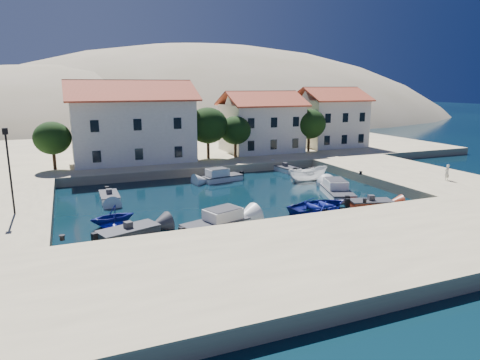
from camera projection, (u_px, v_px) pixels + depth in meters
name	position (u px, v px, depth m)	size (l,w,h in m)	color
ground	(279.00, 230.00, 30.53)	(400.00, 400.00, 0.00)	black
quay_south	(327.00, 254.00, 24.99)	(52.00, 12.00, 1.00)	tan
quay_east	(404.00, 175.00, 47.01)	(11.00, 20.00, 1.00)	tan
quay_north	(177.00, 149.00, 65.50)	(80.00, 36.00, 1.00)	tan
hills	(172.00, 180.00, 154.95)	(254.00, 176.00, 99.00)	#9B8C69
building_left	(132.00, 120.00, 52.33)	(14.70, 9.45, 9.70)	silver
building_mid	(261.00, 121.00, 60.03)	(10.50, 8.40, 8.30)	silver
building_right	(330.00, 116.00, 65.30)	(9.45, 8.40, 8.80)	silver
trees	(219.00, 128.00, 54.15)	(37.30, 5.30, 6.45)	#382314
lamppost	(9.00, 163.00, 30.27)	(0.35, 0.25, 6.22)	black
bollards	(288.00, 198.00, 34.80)	(29.36, 9.56, 0.30)	black
motorboat_grey_sw	(129.00, 232.00, 29.27)	(4.46, 3.09, 1.25)	#36363B
cabin_cruiser_south	(216.00, 223.00, 30.64)	(5.33, 3.58, 1.60)	white
rowboat_south	(319.00, 211.00, 35.24)	(3.95, 5.53, 1.14)	navy
motorboat_red_se	(371.00, 204.00, 36.29)	(3.82, 2.49, 1.25)	maroon
cabin_cruiser_east	(337.00, 191.00, 39.93)	(3.67, 5.62, 1.60)	white
boat_east	(308.00, 181.00, 46.22)	(1.70, 4.51, 1.74)	white
motorboat_white_ne	(285.00, 169.00, 51.35)	(2.04, 3.66, 1.25)	white
rowboat_west	(113.00, 225.00, 31.61)	(2.77, 3.21, 1.69)	navy
motorboat_white_west	(109.00, 197.00, 38.43)	(1.62, 3.63, 1.25)	white
cabin_cruiser_north	(222.00, 177.00, 46.19)	(4.58, 2.59, 1.60)	white
pedestrian	(447.00, 172.00, 41.85)	(0.57, 0.38, 1.58)	beige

